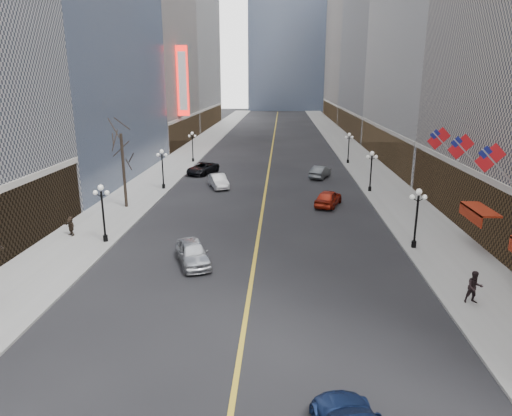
# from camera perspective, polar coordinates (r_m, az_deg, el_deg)

# --- Properties ---
(sidewalk_east) EXTENTS (6.00, 230.00, 0.15)m
(sidewalk_east) POSITION_cam_1_polar(r_m,az_deg,el_deg) (74.77, 12.66, 5.99)
(sidewalk_east) COLOR gray
(sidewalk_east) RESTS_ON ground
(sidewalk_west) EXTENTS (6.00, 230.00, 0.15)m
(sidewalk_west) POSITION_cam_1_polar(r_m,az_deg,el_deg) (75.44, -8.94, 6.26)
(sidewalk_west) COLOR gray
(sidewalk_west) RESTS_ON ground
(lane_line) EXTENTS (0.25, 200.00, 0.02)m
(lane_line) POSITION_cam_1_polar(r_m,az_deg,el_deg) (83.68, 1.99, 7.32)
(lane_line) COLOR gold
(lane_line) RESTS_ON ground
(bldg_east_c) EXTENTS (26.60, 40.60, 48.80)m
(bldg_east_c) POSITION_cam_1_polar(r_m,az_deg,el_deg) (112.95, 18.92, 21.02)
(bldg_east_c) COLOR gray
(bldg_east_c) RESTS_ON ground
(bldg_east_d) EXTENTS (26.60, 46.60, 62.80)m
(bldg_east_d) POSITION_cam_1_polar(r_m,az_deg,el_deg) (155.48, 14.75, 22.27)
(bldg_east_d) COLOR #9F9284
(bldg_east_d) RESTS_ON ground
(bldg_west_c) EXTENTS (26.60, 30.60, 50.80)m
(bldg_west_c) POSITION_cam_1_polar(r_m,az_deg,el_deg) (96.05, -17.45, 22.82)
(bldg_west_c) COLOR #9F9284
(bldg_west_c) RESTS_ON ground
(streetlamp_east_1) EXTENTS (1.26, 0.44, 4.52)m
(streetlamp_east_1) POSITION_cam_1_polar(r_m,az_deg,el_deg) (35.51, 19.48, -0.49)
(streetlamp_east_1) COLOR black
(streetlamp_east_1) RESTS_ON sidewalk_east
(streetlamp_east_2) EXTENTS (1.26, 0.44, 4.52)m
(streetlamp_east_2) POSITION_cam_1_polar(r_m,az_deg,el_deg) (52.57, 14.21, 5.00)
(streetlamp_east_2) COLOR black
(streetlamp_east_2) RESTS_ON sidewalk_east
(streetlamp_east_3) EXTENTS (1.26, 0.44, 4.52)m
(streetlamp_east_3) POSITION_cam_1_polar(r_m,az_deg,el_deg) (70.11, 11.52, 7.76)
(streetlamp_east_3) COLOR black
(streetlamp_east_3) RESTS_ON sidewalk_east
(streetlamp_west_1) EXTENTS (1.26, 0.44, 4.52)m
(streetlamp_west_1) POSITION_cam_1_polar(r_m,az_deg,el_deg) (36.68, -18.63, 0.09)
(streetlamp_west_1) COLOR black
(streetlamp_west_1) RESTS_ON sidewalk_west
(streetlamp_west_2) EXTENTS (1.26, 0.44, 4.52)m
(streetlamp_west_2) POSITION_cam_1_polar(r_m,az_deg,el_deg) (53.37, -11.62, 5.31)
(streetlamp_west_2) COLOR black
(streetlamp_west_2) RESTS_ON sidewalk_west
(streetlamp_west_3) EXTENTS (1.26, 0.44, 4.52)m
(streetlamp_west_3) POSITION_cam_1_polar(r_m,az_deg,el_deg) (70.71, -7.95, 7.99)
(streetlamp_west_3) COLOR black
(streetlamp_west_3) RESTS_ON sidewalk_west
(flag_3) EXTENTS (2.87, 0.12, 2.87)m
(flag_3) POSITION_cam_1_polar(r_m,az_deg,el_deg) (33.06, 27.46, 5.29)
(flag_3) COLOR #B2B2B7
(flag_3) RESTS_ON ground
(flag_4) EXTENTS (2.87, 0.12, 2.87)m
(flag_4) POSITION_cam_1_polar(r_m,az_deg,el_deg) (37.62, 24.45, 6.73)
(flag_4) COLOR #B2B2B7
(flag_4) RESTS_ON ground
(flag_5) EXTENTS (2.87, 0.12, 2.87)m
(flag_5) POSITION_cam_1_polar(r_m,az_deg,el_deg) (42.28, 22.08, 7.83)
(flag_5) COLOR #B2B2B7
(flag_5) RESTS_ON ground
(awning_c) EXTENTS (1.40, 4.00, 0.93)m
(awning_c) POSITION_cam_1_polar(r_m,az_deg,el_deg) (36.91, 25.93, -0.31)
(awning_c) COLOR maroon
(awning_c) RESTS_ON ground
(theatre_marquee) EXTENTS (2.00, 0.55, 12.00)m
(theatre_marquee) POSITION_cam_1_polar(r_m,az_deg,el_deg) (84.62, -9.15, 15.38)
(theatre_marquee) COLOR red
(theatre_marquee) RESTS_ON ground
(tree_west_far) EXTENTS (3.60, 3.60, 7.92)m
(tree_west_far) POSITION_cam_1_polar(r_m,az_deg,el_deg) (45.81, -16.44, 7.54)
(tree_west_far) COLOR #2D231C
(tree_west_far) RESTS_ON sidewalk_west
(car_nb_near) EXTENTS (3.55, 5.16, 1.63)m
(car_nb_near) POSITION_cam_1_polar(r_m,az_deg,el_deg) (31.76, -7.91, -5.57)
(car_nb_near) COLOR #B6B9BE
(car_nb_near) RESTS_ON ground
(car_nb_mid) EXTENTS (3.15, 4.98, 1.55)m
(car_nb_mid) POSITION_cam_1_polar(r_m,az_deg,el_deg) (53.87, -4.71, 3.37)
(car_nb_mid) COLOR #BCBCBE
(car_nb_mid) RESTS_ON ground
(car_nb_far) EXTENTS (4.28, 6.12, 1.55)m
(car_nb_far) POSITION_cam_1_polar(r_m,az_deg,el_deg) (62.00, -6.69, 4.96)
(car_nb_far) COLOR black
(car_nb_far) RESTS_ON ground
(car_sb_mid) EXTENTS (3.46, 5.20, 1.64)m
(car_sb_mid) POSITION_cam_1_polar(r_m,az_deg,el_deg) (46.40, 9.03, 1.26)
(car_sb_mid) COLOR #A02311
(car_sb_mid) RESTS_ON ground
(car_sb_far) EXTENTS (3.23, 5.01, 1.56)m
(car_sb_far) POSITION_cam_1_polar(r_m,az_deg,el_deg) (59.69, 8.03, 4.50)
(car_sb_far) COLOR #494D50
(car_sb_far) RESTS_ON ground
(ped_east_walk) EXTENTS (0.93, 0.52, 1.90)m
(ped_east_walk) POSITION_cam_1_polar(r_m,az_deg,el_deg) (28.60, 25.64, -8.92)
(ped_east_walk) COLOR black
(ped_east_walk) RESTS_ON sidewalk_east
(ped_west_far) EXTENTS (1.42, 1.25, 1.59)m
(ped_west_far) POSITION_cam_1_polar(r_m,az_deg,el_deg) (39.61, -22.17, -2.08)
(ped_west_far) COLOR #2E2319
(ped_west_far) RESTS_ON sidewalk_west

